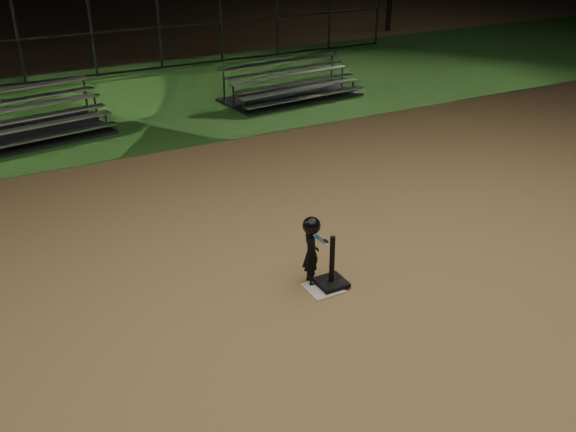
% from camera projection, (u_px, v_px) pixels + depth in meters
% --- Properties ---
extents(ground, '(80.00, 80.00, 0.00)m').
position_uv_depth(ground, '(323.00, 289.00, 8.42)').
color(ground, '#9A7646').
rests_on(ground, ground).
extents(grass_strip, '(60.00, 8.00, 0.01)m').
position_uv_depth(grass_strip, '(125.00, 101.00, 16.31)').
color(grass_strip, '#23521A').
rests_on(grass_strip, ground).
extents(home_plate, '(0.45, 0.45, 0.02)m').
position_uv_depth(home_plate, '(323.00, 288.00, 8.41)').
color(home_plate, beige).
rests_on(home_plate, ground).
extents(batting_tee, '(0.38, 0.38, 0.73)m').
position_uv_depth(batting_tee, '(331.00, 276.00, 8.42)').
color(batting_tee, black).
rests_on(batting_tee, home_plate).
extents(child_batter, '(0.43, 0.53, 0.99)m').
position_uv_depth(child_batter, '(311.00, 249.00, 8.32)').
color(child_batter, black).
rests_on(child_batter, ground).
extents(bleacher_left, '(4.28, 2.58, 0.98)m').
position_uv_depth(bleacher_left, '(11.00, 132.00, 13.53)').
color(bleacher_left, '#BBBBC0').
rests_on(bleacher_left, ground).
extents(bleacher_right, '(3.69, 2.05, 0.87)m').
position_uv_depth(bleacher_right, '(291.00, 91.00, 16.53)').
color(bleacher_right, silver).
rests_on(bleacher_right, ground).
extents(backstop_fence, '(20.08, 0.08, 2.50)m').
position_uv_depth(backstop_fence, '(92.00, 33.00, 18.13)').
color(backstop_fence, '#38383D').
rests_on(backstop_fence, ground).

